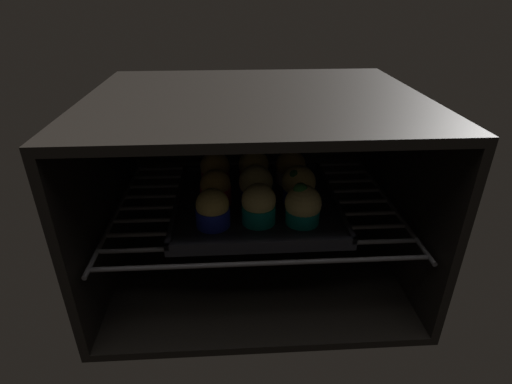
{
  "coord_description": "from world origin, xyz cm",
  "views": [
    {
      "loc": [
        -4.13,
        -47.34,
        52.6
      ],
      "look_at": [
        0.0,
        20.52,
        17.2
      ],
      "focal_mm": 27.97,
      "sensor_mm": 36.0,
      "label": 1
    }
  ],
  "objects_px": {
    "muffin_row1_col2": "(298,185)",
    "muffin_row2_col0": "(215,170)",
    "muffin_row0_col2": "(303,206)",
    "muffin_row1_col0": "(216,188)",
    "muffin_row0_col0": "(213,209)",
    "muffin_row2_col2": "(290,168)",
    "muffin_row0_col1": "(260,205)",
    "muffin_row1_col1": "(258,185)",
    "muffin_row2_col1": "(254,168)",
    "baking_tray": "(256,203)"
  },
  "relations": [
    {
      "from": "muffin_row0_col2",
      "to": "muffin_row1_col2",
      "type": "xyz_separation_m",
      "value": [
        0.0,
        0.08,
        0.0
      ]
    },
    {
      "from": "baking_tray",
      "to": "muffin_row1_col1",
      "type": "bearing_deg",
      "value": 47.07
    },
    {
      "from": "muffin_row1_col1",
      "to": "muffin_row1_col2",
      "type": "relative_size",
      "value": 1.0
    },
    {
      "from": "baking_tray",
      "to": "muffin_row2_col0",
      "type": "xyz_separation_m",
      "value": [
        -0.08,
        0.08,
        0.04
      ]
    },
    {
      "from": "muffin_row0_col2",
      "to": "muffin_row1_col0",
      "type": "bearing_deg",
      "value": 152.07
    },
    {
      "from": "muffin_row1_col0",
      "to": "muffin_row2_col2",
      "type": "xyz_separation_m",
      "value": [
        0.15,
        0.08,
        0.0
      ]
    },
    {
      "from": "muffin_row0_col0",
      "to": "muffin_row1_col2",
      "type": "xyz_separation_m",
      "value": [
        0.16,
        0.08,
        0.0
      ]
    },
    {
      "from": "muffin_row1_col1",
      "to": "muffin_row1_col2",
      "type": "height_order",
      "value": "same"
    },
    {
      "from": "muffin_row0_col1",
      "to": "muffin_row2_col2",
      "type": "relative_size",
      "value": 0.98
    },
    {
      "from": "muffin_row0_col0",
      "to": "muffin_row2_col2",
      "type": "distance_m",
      "value": 0.23
    },
    {
      "from": "muffin_row0_col0",
      "to": "muffin_row2_col2",
      "type": "relative_size",
      "value": 0.92
    },
    {
      "from": "muffin_row1_col0",
      "to": "muffin_row1_col1",
      "type": "bearing_deg",
      "value": 2.87
    },
    {
      "from": "muffin_row1_col2",
      "to": "muffin_row2_col0",
      "type": "height_order",
      "value": "muffin_row2_col0"
    },
    {
      "from": "baking_tray",
      "to": "muffin_row0_col1",
      "type": "height_order",
      "value": "muffin_row0_col1"
    },
    {
      "from": "muffin_row1_col0",
      "to": "muffin_row2_col0",
      "type": "height_order",
      "value": "muffin_row2_col0"
    },
    {
      "from": "muffin_row0_col1",
      "to": "muffin_row0_col2",
      "type": "xyz_separation_m",
      "value": [
        0.07,
        -0.01,
        -0.0
      ]
    },
    {
      "from": "muffin_row0_col0",
      "to": "muffin_row2_col1",
      "type": "height_order",
      "value": "muffin_row2_col1"
    },
    {
      "from": "baking_tray",
      "to": "muffin_row0_col2",
      "type": "bearing_deg",
      "value": -46.86
    },
    {
      "from": "muffin_row1_col1",
      "to": "muffin_row2_col0",
      "type": "relative_size",
      "value": 0.97
    },
    {
      "from": "muffin_row2_col0",
      "to": "muffin_row1_col0",
      "type": "bearing_deg",
      "value": -87.86
    },
    {
      "from": "muffin_row0_col1",
      "to": "muffin_row2_col0",
      "type": "xyz_separation_m",
      "value": [
        -0.08,
        0.16,
        -0.0
      ]
    },
    {
      "from": "muffin_row0_col1",
      "to": "muffin_row1_col2",
      "type": "height_order",
      "value": "same"
    },
    {
      "from": "muffin_row0_col0",
      "to": "muffin_row2_col0",
      "type": "bearing_deg",
      "value": 90.09
    },
    {
      "from": "muffin_row1_col0",
      "to": "muffin_row2_col1",
      "type": "relative_size",
      "value": 0.84
    },
    {
      "from": "muffin_row1_col1",
      "to": "muffin_row2_col2",
      "type": "bearing_deg",
      "value": 46.25
    },
    {
      "from": "muffin_row0_col0",
      "to": "muffin_row1_col1",
      "type": "xyz_separation_m",
      "value": [
        0.08,
        0.09,
        0.0
      ]
    },
    {
      "from": "muffin_row0_col0",
      "to": "muffin_row2_col0",
      "type": "xyz_separation_m",
      "value": [
        -0.0,
        0.16,
        0.0
      ]
    },
    {
      "from": "muffin_row1_col0",
      "to": "muffin_row2_col1",
      "type": "bearing_deg",
      "value": 45.11
    },
    {
      "from": "muffin_row1_col0",
      "to": "muffin_row0_col1",
      "type": "bearing_deg",
      "value": -43.85
    },
    {
      "from": "muffin_row1_col1",
      "to": "muffin_row0_col0",
      "type": "bearing_deg",
      "value": -134.28
    },
    {
      "from": "baking_tray",
      "to": "muffin_row2_col1",
      "type": "relative_size",
      "value": 3.85
    },
    {
      "from": "muffin_row1_col0",
      "to": "muffin_row0_col2",
      "type": "bearing_deg",
      "value": -27.93
    },
    {
      "from": "muffin_row0_col1",
      "to": "muffin_row2_col0",
      "type": "bearing_deg",
      "value": 117.71
    },
    {
      "from": "muffin_row0_col0",
      "to": "muffin_row2_col0",
      "type": "relative_size",
      "value": 0.92
    },
    {
      "from": "muffin_row2_col2",
      "to": "muffin_row1_col2",
      "type": "bearing_deg",
      "value": -87.62
    },
    {
      "from": "baking_tray",
      "to": "muffin_row1_col0",
      "type": "height_order",
      "value": "muffin_row1_col0"
    },
    {
      "from": "muffin_row0_col1",
      "to": "muffin_row1_col1",
      "type": "relative_size",
      "value": 1.02
    },
    {
      "from": "muffin_row0_col1",
      "to": "muffin_row2_col1",
      "type": "bearing_deg",
      "value": 90.76
    },
    {
      "from": "muffin_row0_col2",
      "to": "muffin_row2_col1",
      "type": "distance_m",
      "value": 0.18
    },
    {
      "from": "muffin_row1_col0",
      "to": "muffin_row1_col2",
      "type": "relative_size",
      "value": 0.94
    },
    {
      "from": "muffin_row0_col2",
      "to": "muffin_row2_col1",
      "type": "bearing_deg",
      "value": 115.8
    },
    {
      "from": "muffin_row0_col1",
      "to": "muffin_row2_col0",
      "type": "distance_m",
      "value": 0.18
    },
    {
      "from": "muffin_row1_col0",
      "to": "muffin_row1_col2",
      "type": "xyz_separation_m",
      "value": [
        0.16,
        -0.0,
        0.0
      ]
    },
    {
      "from": "muffin_row1_col2",
      "to": "muffin_row0_col2",
      "type": "bearing_deg",
      "value": -93.31
    },
    {
      "from": "baking_tray",
      "to": "muffin_row1_col0",
      "type": "xyz_separation_m",
      "value": [
        -0.08,
        -0.0,
        0.04
      ]
    },
    {
      "from": "muffin_row1_col2",
      "to": "muffin_row1_col0",
      "type": "bearing_deg",
      "value": 178.87
    },
    {
      "from": "muffin_row0_col2",
      "to": "muffin_row1_col1",
      "type": "bearing_deg",
      "value": 130.54
    },
    {
      "from": "muffin_row1_col1",
      "to": "muffin_row2_col1",
      "type": "distance_m",
      "value": 0.07
    },
    {
      "from": "baking_tray",
      "to": "muffin_row0_col0",
      "type": "xyz_separation_m",
      "value": [
        -0.08,
        -0.08,
        0.04
      ]
    },
    {
      "from": "muffin_row1_col0",
      "to": "muffin_row2_col2",
      "type": "height_order",
      "value": "muffin_row2_col2"
    }
  ]
}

